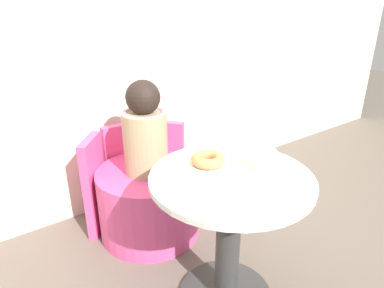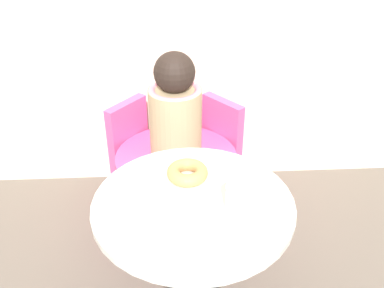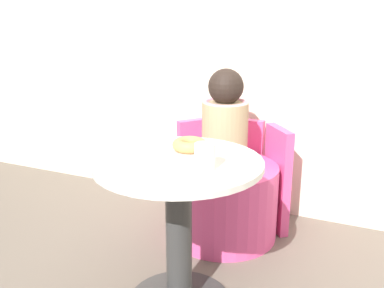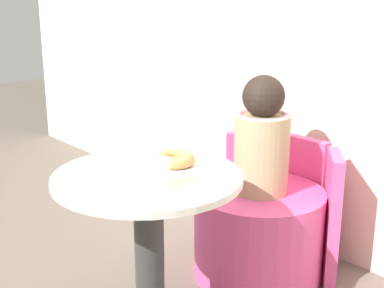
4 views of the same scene
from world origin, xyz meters
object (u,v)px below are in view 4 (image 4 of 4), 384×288
object	(u,v)px
child_figure	(262,139)
donut	(175,159)
cup	(158,174)
tub_chair	(258,233)
round_table	(149,231)

from	to	relation	value
child_figure	donut	size ratio (longest dim) A/B	3.55
child_figure	cup	size ratio (longest dim) A/B	5.22
child_figure	donut	xyz separation A→B (m)	(0.03, -0.52, 0.03)
child_figure	donut	world-z (taller)	child_figure
donut	cup	world-z (taller)	cup
cup	tub_chair	bearing A→B (deg)	104.22
round_table	child_figure	bearing A→B (deg)	93.84
child_figure	tub_chair	bearing A→B (deg)	0.00
donut	cup	distance (m)	0.25
round_table	child_figure	world-z (taller)	child_figure
tub_chair	cup	xyz separation A→B (m)	(0.18, -0.71, 0.50)
round_table	cup	xyz separation A→B (m)	(0.14, -0.06, 0.27)
donut	round_table	bearing A→B (deg)	-84.67
child_figure	round_table	bearing A→B (deg)	-86.16
child_figure	cup	world-z (taller)	child_figure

